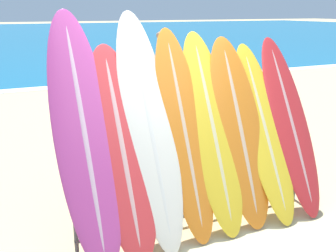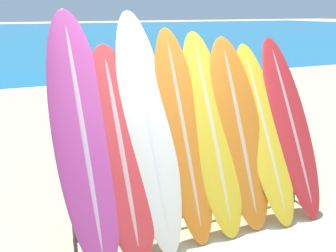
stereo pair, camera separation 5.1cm
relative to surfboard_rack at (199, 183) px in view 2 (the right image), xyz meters
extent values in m
cube|color=#146693|center=(-0.10, 38.37, -0.47)|extent=(120.00, 60.00, 0.00)
cube|color=white|center=(-0.10, 8.67, -0.47)|extent=(120.00, 0.60, 0.01)
cylinder|color=#47474C|center=(-1.34, 0.00, -0.04)|extent=(0.04, 0.04, 0.87)
cylinder|color=#47474C|center=(1.34, 0.00, -0.04)|extent=(0.04, 0.04, 0.87)
cylinder|color=#47474C|center=(0.00, 0.00, 0.38)|extent=(2.71, 0.04, 0.04)
cylinder|color=#47474C|center=(0.00, 0.00, -0.35)|extent=(2.71, 0.04, 0.04)
ellipsoid|color=#B23D8E|center=(-1.17, 0.11, 0.66)|extent=(0.56, 1.26, 2.28)
ellipsoid|color=#CAA1BE|center=(-1.17, 0.11, 0.66)|extent=(0.10, 1.22, 2.19)
ellipsoid|color=red|center=(-0.84, 0.03, 0.50)|extent=(0.57, 1.07, 1.94)
ellipsoid|color=#D59E9F|center=(-0.84, 0.03, 0.50)|extent=(0.10, 1.03, 1.87)
ellipsoid|color=silver|center=(-0.53, 0.10, 0.66)|extent=(0.52, 1.20, 2.26)
ellipsoid|color=silver|center=(-0.53, 0.10, 0.66)|extent=(0.09, 1.16, 2.18)
ellipsoid|color=orange|center=(-0.16, 0.06, 0.57)|extent=(0.49, 1.00, 2.08)
ellipsoid|color=beige|center=(-0.16, 0.06, 0.57)|extent=(0.09, 0.97, 2.00)
ellipsoid|color=yellow|center=(0.17, 0.05, 0.54)|extent=(0.53, 1.04, 2.04)
ellipsoid|color=beige|center=(0.17, 0.05, 0.54)|extent=(0.09, 1.01, 1.96)
ellipsoid|color=orange|center=(0.50, 0.03, 0.51)|extent=(0.58, 0.96, 1.98)
ellipsoid|color=beige|center=(0.50, 0.03, 0.51)|extent=(0.10, 0.93, 1.90)
ellipsoid|color=yellow|center=(0.83, 0.02, 0.47)|extent=(0.49, 1.08, 1.88)
ellipsoid|color=beige|center=(0.83, 0.02, 0.47)|extent=(0.09, 1.05, 1.81)
ellipsoid|color=red|center=(1.20, 0.03, 0.50)|extent=(0.50, 1.11, 1.95)
ellipsoid|color=#D19A9C|center=(1.20, 0.03, 0.50)|extent=(0.09, 1.08, 1.88)
cylinder|color=beige|center=(-0.44, 2.20, -0.08)|extent=(0.11, 0.11, 0.80)
cylinder|color=beige|center=(-0.26, 2.22, -0.08)|extent=(0.11, 0.11, 0.80)
cube|color=#385693|center=(-0.35, 2.21, 0.20)|extent=(0.24, 0.17, 0.24)
cube|color=#3370BC|center=(-0.35, 2.21, 0.64)|extent=(0.26, 0.19, 0.63)
sphere|color=beige|center=(-0.35, 2.21, 1.10)|extent=(0.23, 0.23, 0.23)
cylinder|color=#A87A5B|center=(2.80, 7.42, -0.09)|extent=(0.11, 0.11, 0.78)
cylinder|color=#A87A5B|center=(2.74, 7.26, -0.09)|extent=(0.11, 0.11, 0.78)
cube|color=#478466|center=(2.77, 7.34, 0.19)|extent=(0.20, 0.25, 0.23)
cube|color=#42996B|center=(2.77, 7.34, 0.61)|extent=(0.22, 0.27, 0.61)
sphere|color=#A87A5B|center=(2.77, 7.34, 1.06)|extent=(0.22, 0.22, 0.22)
cylinder|color=tan|center=(1.68, 2.41, -0.10)|extent=(0.10, 0.10, 0.74)
cylinder|color=tan|center=(1.83, 2.47, -0.10)|extent=(0.10, 0.10, 0.74)
cube|color=#385693|center=(1.75, 2.44, 0.16)|extent=(0.24, 0.20, 0.22)
cube|color=#2D333D|center=(1.75, 2.44, 0.56)|extent=(0.26, 0.22, 0.58)
sphere|color=tan|center=(1.75, 2.44, 0.99)|extent=(0.21, 0.21, 0.21)
camera|label=1|loc=(-1.92, -3.35, 1.77)|focal=42.00mm
camera|label=2|loc=(-1.87, -3.37, 1.77)|focal=42.00mm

